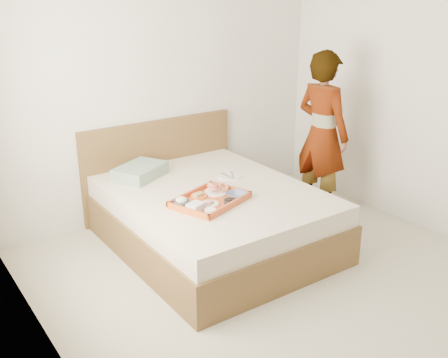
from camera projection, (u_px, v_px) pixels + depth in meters
The scene contains 17 objects.
ground at pixel (298, 290), 4.02m from camera, with size 3.50×4.00×0.01m, color #BAB39D.
wall_back at pixel (165, 83), 5.10m from camera, with size 3.50×0.01×2.60m, color silver.
wall_left at pixel (51, 176), 2.62m from camera, with size 0.01×4.00×2.60m, color silver.
bed at pixel (213, 218), 4.63m from camera, with size 1.65×2.00×0.53m, color brown.
headboard at pixel (160, 166), 5.30m from camera, with size 1.65×0.06×0.95m, color brown.
pillow at pixel (140, 171), 4.82m from camera, with size 0.48×0.32×0.11m, color #90A68D.
tray at pixel (210, 200), 4.26m from camera, with size 0.59×0.43×0.05m, color #CD5B1A.
prawn_plate at pixel (217, 192), 4.43m from camera, with size 0.21×0.21×0.01m, color white.
navy_bowl_big at pixel (237, 195), 4.33m from camera, with size 0.17×0.17×0.04m, color navy.
sauce_dish at pixel (229, 201), 4.21m from camera, with size 0.09×0.09×0.03m, color black.
meat_plate at pixel (210, 204), 4.19m from camera, with size 0.15×0.15×0.01m, color white.
bread_plate at pixel (199, 196), 4.35m from camera, with size 0.14×0.14×0.01m, color orange.
salad_bowl at pixel (181, 203), 4.18m from camera, with size 0.13×0.13×0.04m, color navy.
plastic_tub at pixel (195, 207), 4.09m from camera, with size 0.12×0.10×0.05m, color silver.
cheese_round at pixel (210, 211), 4.04m from camera, with size 0.09×0.09×0.03m, color white.
dinner_plate at pixel (230, 176), 4.85m from camera, with size 0.23×0.23×0.01m, color white.
person at pixel (322, 134), 5.14m from camera, with size 0.60×0.39×1.64m, color white.
Camera 1 is at (-2.45, -2.52, 2.20)m, focal length 41.96 mm.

